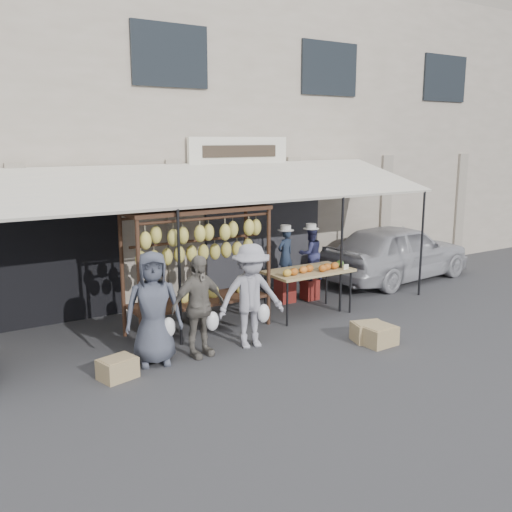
{
  "coord_description": "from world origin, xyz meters",
  "views": [
    {
      "loc": [
        -4.85,
        -7.22,
        3.4
      ],
      "look_at": [
        0.66,
        1.4,
        1.3
      ],
      "focal_mm": 40.0,
      "sensor_mm": 36.0,
      "label": 1
    }
  ],
  "objects_px": {
    "crate_near_a": "(380,336)",
    "crate_far": "(118,368)",
    "produce_table": "(310,272)",
    "customer_left": "(153,308)",
    "vendor_right": "(310,253)",
    "customer_mid": "(198,306)",
    "crate_near_b": "(369,332)",
    "customer_right": "(251,296)",
    "banana_rack": "(199,246)",
    "vendor_left": "(285,254)",
    "sedan": "(397,252)"
  },
  "relations": [
    {
      "from": "customer_mid",
      "to": "crate_near_b",
      "type": "height_order",
      "value": "customer_mid"
    },
    {
      "from": "crate_near_a",
      "to": "crate_far",
      "type": "distance_m",
      "value": 4.3
    },
    {
      "from": "customer_mid",
      "to": "crate_near_a",
      "type": "xyz_separation_m",
      "value": [
        2.77,
        -1.21,
        -0.66
      ]
    },
    {
      "from": "produce_table",
      "to": "customer_left",
      "type": "distance_m",
      "value": 3.59
    },
    {
      "from": "produce_table",
      "to": "crate_near_a",
      "type": "distance_m",
      "value": 2.09
    },
    {
      "from": "customer_mid",
      "to": "banana_rack",
      "type": "bearing_deg",
      "value": 55.26
    },
    {
      "from": "customer_mid",
      "to": "customer_right",
      "type": "bearing_deg",
      "value": -12.58
    },
    {
      "from": "crate_far",
      "to": "sedan",
      "type": "xyz_separation_m",
      "value": [
        7.78,
        2.05,
        0.56
      ]
    },
    {
      "from": "vendor_right",
      "to": "customer_left",
      "type": "xyz_separation_m",
      "value": [
        -4.23,
        -1.56,
        -0.13
      ]
    },
    {
      "from": "produce_table",
      "to": "crate_far",
      "type": "height_order",
      "value": "produce_table"
    },
    {
      "from": "vendor_right",
      "to": "vendor_left",
      "type": "bearing_deg",
      "value": -5.08
    },
    {
      "from": "customer_mid",
      "to": "crate_near_a",
      "type": "height_order",
      "value": "customer_mid"
    },
    {
      "from": "banana_rack",
      "to": "crate_near_a",
      "type": "height_order",
      "value": "banana_rack"
    },
    {
      "from": "vendor_left",
      "to": "customer_mid",
      "type": "bearing_deg",
      "value": 20.43
    },
    {
      "from": "produce_table",
      "to": "customer_mid",
      "type": "xyz_separation_m",
      "value": [
        -2.82,
        -0.76,
        -0.06
      ]
    },
    {
      "from": "crate_near_b",
      "to": "sedan",
      "type": "distance_m",
      "value": 4.63
    },
    {
      "from": "crate_near_b",
      "to": "crate_far",
      "type": "bearing_deg",
      "value": 169.18
    },
    {
      "from": "customer_right",
      "to": "crate_near_b",
      "type": "bearing_deg",
      "value": -13.21
    },
    {
      "from": "vendor_right",
      "to": "sedan",
      "type": "height_order",
      "value": "vendor_right"
    },
    {
      "from": "crate_near_a",
      "to": "crate_far",
      "type": "bearing_deg",
      "value": 165.96
    },
    {
      "from": "crate_near_a",
      "to": "crate_near_b",
      "type": "bearing_deg",
      "value": 93.38
    },
    {
      "from": "vendor_left",
      "to": "sedan",
      "type": "bearing_deg",
      "value": 171.45
    },
    {
      "from": "produce_table",
      "to": "sedan",
      "type": "relative_size",
      "value": 0.41
    },
    {
      "from": "banana_rack",
      "to": "customer_left",
      "type": "height_order",
      "value": "banana_rack"
    },
    {
      "from": "crate_near_b",
      "to": "crate_far",
      "type": "xyz_separation_m",
      "value": [
        -4.16,
        0.8,
        -0.01
      ]
    },
    {
      "from": "vendor_left",
      "to": "vendor_right",
      "type": "bearing_deg",
      "value": 158.48
    },
    {
      "from": "banana_rack",
      "to": "vendor_left",
      "type": "height_order",
      "value": "banana_rack"
    },
    {
      "from": "sedan",
      "to": "crate_near_a",
      "type": "bearing_deg",
      "value": 125.2
    },
    {
      "from": "banana_rack",
      "to": "crate_far",
      "type": "relative_size",
      "value": 5.14
    },
    {
      "from": "customer_right",
      "to": "crate_far",
      "type": "height_order",
      "value": "customer_right"
    },
    {
      "from": "crate_near_a",
      "to": "crate_near_b",
      "type": "height_order",
      "value": "crate_near_a"
    },
    {
      "from": "customer_mid",
      "to": "crate_near_a",
      "type": "relative_size",
      "value": 3.06
    },
    {
      "from": "crate_near_a",
      "to": "crate_near_b",
      "type": "distance_m",
      "value": 0.25
    },
    {
      "from": "vendor_right",
      "to": "customer_right",
      "type": "bearing_deg",
      "value": 39.83
    },
    {
      "from": "vendor_left",
      "to": "customer_mid",
      "type": "xyz_separation_m",
      "value": [
        -2.94,
        -1.76,
        -0.21
      ]
    },
    {
      "from": "produce_table",
      "to": "sedan",
      "type": "distance_m",
      "value": 3.74
    },
    {
      "from": "customer_right",
      "to": "crate_near_a",
      "type": "distance_m",
      "value": 2.28
    },
    {
      "from": "vendor_right",
      "to": "customer_left",
      "type": "relative_size",
      "value": 0.65
    },
    {
      "from": "crate_near_b",
      "to": "produce_table",
      "type": "bearing_deg",
      "value": 88.11
    },
    {
      "from": "customer_right",
      "to": "vendor_right",
      "type": "bearing_deg",
      "value": 45.91
    },
    {
      "from": "customer_right",
      "to": "crate_near_a",
      "type": "xyz_separation_m",
      "value": [
        1.85,
        -1.11,
        -0.71
      ]
    },
    {
      "from": "vendor_right",
      "to": "crate_near_a",
      "type": "distance_m",
      "value": 3.07
    },
    {
      "from": "banana_rack",
      "to": "customer_mid",
      "type": "bearing_deg",
      "value": -117.97
    },
    {
      "from": "sedan",
      "to": "banana_rack",
      "type": "bearing_deg",
      "value": 92.59
    },
    {
      "from": "customer_left",
      "to": "customer_right",
      "type": "relative_size",
      "value": 1.01
    },
    {
      "from": "crate_near_a",
      "to": "crate_far",
      "type": "xyz_separation_m",
      "value": [
        -4.18,
        1.04,
        -0.01
      ]
    },
    {
      "from": "customer_mid",
      "to": "crate_near_b",
      "type": "relative_size",
      "value": 3.08
    },
    {
      "from": "banana_rack",
      "to": "crate_near_b",
      "type": "distance_m",
      "value": 3.3
    },
    {
      "from": "produce_table",
      "to": "customer_left",
      "type": "bearing_deg",
      "value": -169.31
    },
    {
      "from": "vendor_right",
      "to": "sedan",
      "type": "bearing_deg",
      "value": -169.47
    }
  ]
}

